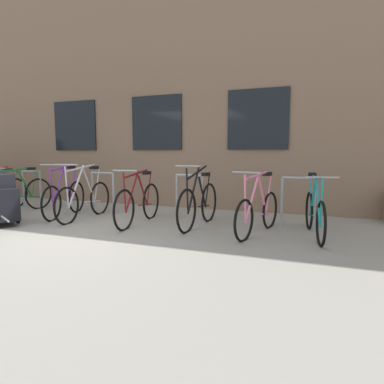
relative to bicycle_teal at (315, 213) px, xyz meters
name	(u,v)px	position (x,y,z in m)	size (l,w,h in m)	color
ground_plane	(65,236)	(-3.63, -1.37, -0.37)	(42.00, 42.00, 0.00)	gray
storefront_building	(206,93)	(-3.63, 5.51, 2.91)	(28.00, 7.41, 6.56)	#7A604C
bike_rack	(144,190)	(-3.28, 0.53, 0.16)	(6.58, 0.05, 0.88)	gray
bicycle_teal	(315,213)	(0.00, 0.00, 0.00)	(0.47, 1.72, 0.98)	black
bicycle_silver	(85,199)	(-4.24, -0.13, 0.02)	(0.44, 1.79, 1.11)	black
bicycle_purple	(65,197)	(-4.79, -0.06, 0.02)	(0.53, 1.65, 1.10)	black
bicycle_pink	(258,211)	(-0.84, -0.16, 0.00)	(0.52, 1.68, 1.04)	black
bicycle_black	(199,204)	(-1.91, 0.02, 0.03)	(0.44, 1.76, 1.11)	black
bicycle_green	(19,194)	(-6.07, -0.02, 0.02)	(0.44, 1.71, 1.01)	black
bicycle_maroon	(139,203)	(-3.00, -0.17, 0.02)	(0.44, 1.79, 1.03)	black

